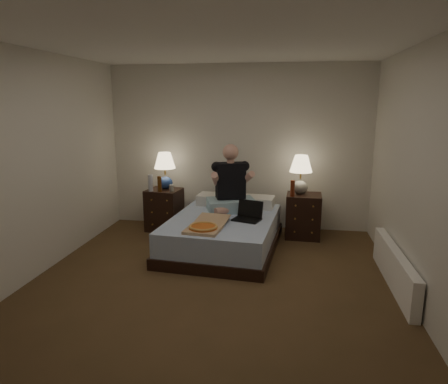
% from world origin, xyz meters
% --- Properties ---
extents(floor, '(4.00, 4.50, 0.00)m').
position_xyz_m(floor, '(0.00, 0.00, 0.00)').
color(floor, brown).
rests_on(floor, ground).
extents(ceiling, '(4.00, 4.50, 0.00)m').
position_xyz_m(ceiling, '(0.00, 0.00, 2.50)').
color(ceiling, white).
rests_on(ceiling, ground).
extents(wall_back, '(4.00, 0.00, 2.50)m').
position_xyz_m(wall_back, '(0.00, 2.25, 1.25)').
color(wall_back, silver).
rests_on(wall_back, ground).
extents(wall_front, '(4.00, 0.00, 2.50)m').
position_xyz_m(wall_front, '(0.00, -2.25, 1.25)').
color(wall_front, silver).
rests_on(wall_front, ground).
extents(wall_left, '(0.00, 4.50, 2.50)m').
position_xyz_m(wall_left, '(-2.00, 0.00, 1.25)').
color(wall_left, silver).
rests_on(wall_left, ground).
extents(wall_right, '(0.00, 4.50, 2.50)m').
position_xyz_m(wall_right, '(2.00, 0.00, 1.25)').
color(wall_right, silver).
rests_on(wall_right, ground).
extents(bed, '(1.47, 1.87, 0.44)m').
position_xyz_m(bed, '(-0.06, 1.17, 0.22)').
color(bed, '#6185C3').
rests_on(bed, floor).
extents(nightstand_left, '(0.54, 0.50, 0.63)m').
position_xyz_m(nightstand_left, '(-1.09, 1.87, 0.32)').
color(nightstand_left, black).
rests_on(nightstand_left, floor).
extents(nightstand_right, '(0.51, 0.46, 0.64)m').
position_xyz_m(nightstand_right, '(1.01, 1.86, 0.32)').
color(nightstand_right, black).
rests_on(nightstand_right, floor).
extents(lamp_left, '(0.40, 0.40, 0.56)m').
position_xyz_m(lamp_left, '(-1.07, 1.92, 0.91)').
color(lamp_left, '#274590').
rests_on(lamp_left, nightstand_left).
extents(lamp_right, '(0.35, 0.35, 0.56)m').
position_xyz_m(lamp_right, '(0.95, 1.91, 0.92)').
color(lamp_right, '#999891').
rests_on(lamp_right, nightstand_right).
extents(water_bottle, '(0.07, 0.07, 0.25)m').
position_xyz_m(water_bottle, '(-1.24, 1.73, 0.76)').
color(water_bottle, silver).
rests_on(water_bottle, nightstand_left).
extents(soda_can, '(0.07, 0.07, 0.10)m').
position_xyz_m(soda_can, '(-0.93, 1.76, 0.68)').
color(soda_can, '#B1B1AC').
rests_on(soda_can, nightstand_left).
extents(beer_bottle_left, '(0.06, 0.06, 0.23)m').
position_xyz_m(beer_bottle_left, '(-1.10, 1.73, 0.75)').
color(beer_bottle_left, '#5D320D').
rests_on(beer_bottle_left, nightstand_left).
extents(beer_bottle_right, '(0.06, 0.06, 0.23)m').
position_xyz_m(beer_bottle_right, '(0.84, 1.71, 0.75)').
color(beer_bottle_right, '#62200E').
rests_on(beer_bottle_right, nightstand_right).
extents(person, '(0.79, 0.70, 0.93)m').
position_xyz_m(person, '(-0.00, 1.55, 0.91)').
color(person, black).
rests_on(person, bed).
extents(laptop, '(0.41, 0.37, 0.24)m').
position_xyz_m(laptop, '(0.26, 1.09, 0.56)').
color(laptop, black).
rests_on(laptop, bed).
extents(pizza_box, '(0.48, 0.80, 0.08)m').
position_xyz_m(pizza_box, '(-0.20, 0.58, 0.48)').
color(pizza_box, tan).
rests_on(pizza_box, bed).
extents(radiator, '(0.10, 1.60, 0.40)m').
position_xyz_m(radiator, '(1.93, 0.38, 0.20)').
color(radiator, white).
rests_on(radiator, floor).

